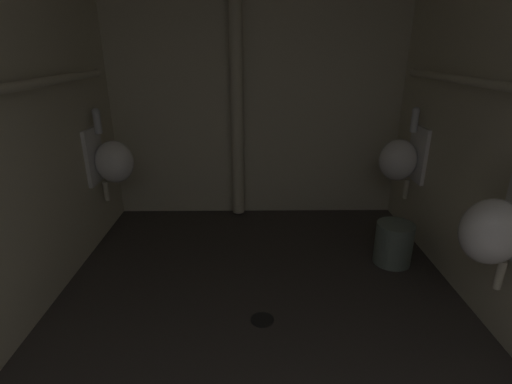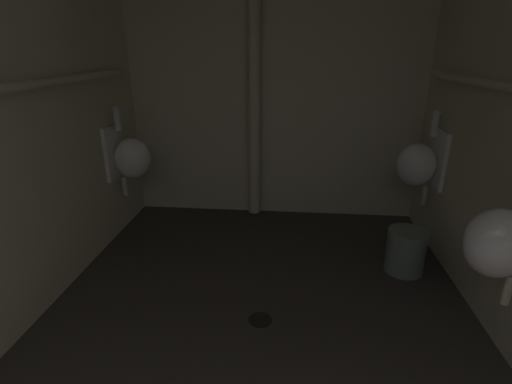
{
  "view_description": "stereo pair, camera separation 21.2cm",
  "coord_description": "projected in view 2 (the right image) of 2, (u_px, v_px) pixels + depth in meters",
  "views": [
    {
      "loc": [
        -0.05,
        0.17,
        1.52
      ],
      "look_at": [
        -0.02,
        2.14,
        0.77
      ],
      "focal_mm": 26.89,
      "sensor_mm": 36.0,
      "label": 1
    },
    {
      "loc": [
        0.17,
        0.17,
        1.52
      ],
      "look_at": [
        -0.02,
        2.14,
        0.77
      ],
      "focal_mm": 26.89,
      "sensor_mm": 36.0,
      "label": 2
    }
  ],
  "objects": [
    {
      "name": "floor",
      "position": [
        255.0,
        349.0,
        2.11
      ],
      "size": [
        2.74,
        3.77,
        0.08
      ],
      "primitive_type": "cube",
      "color": "#383330",
      "rests_on": "ground"
    },
    {
      "name": "wall_back",
      "position": [
        275.0,
        83.0,
        3.39
      ],
      "size": [
        2.74,
        0.06,
        2.45
      ],
      "primitive_type": "cube",
      "color": "beige",
      "rests_on": "ground"
    },
    {
      "name": "urinal_left_mid",
      "position": [
        130.0,
        157.0,
        3.17
      ],
      "size": [
        0.32,
        0.3,
        0.76
      ],
      "color": "white"
    },
    {
      "name": "urinal_right_mid",
      "position": [
        503.0,
        241.0,
        1.78
      ],
      "size": [
        0.32,
        0.3,
        0.76
      ],
      "color": "white"
    },
    {
      "name": "urinal_right_far",
      "position": [
        419.0,
        163.0,
        2.98
      ],
      "size": [
        0.32,
        0.3,
        0.76
      ],
      "color": "white"
    },
    {
      "name": "standpipe_back_wall",
      "position": [
        254.0,
        84.0,
        3.3
      ],
      "size": [
        0.11,
        0.11,
        2.4
      ],
      "primitive_type": "cylinder",
      "color": "beige",
      "rests_on": "ground"
    },
    {
      "name": "floor_drain",
      "position": [
        260.0,
        319.0,
        2.28
      ],
      "size": [
        0.14,
        0.14,
        0.01
      ],
      "primitive_type": "cylinder",
      "color": "black",
      "rests_on": "ground"
    },
    {
      "name": "waste_bin",
      "position": [
        406.0,
        251.0,
        2.73
      ],
      "size": [
        0.27,
        0.27,
        0.32
      ],
      "primitive_type": "cylinder",
      "color": "slate",
      "rests_on": "ground"
    }
  ]
}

